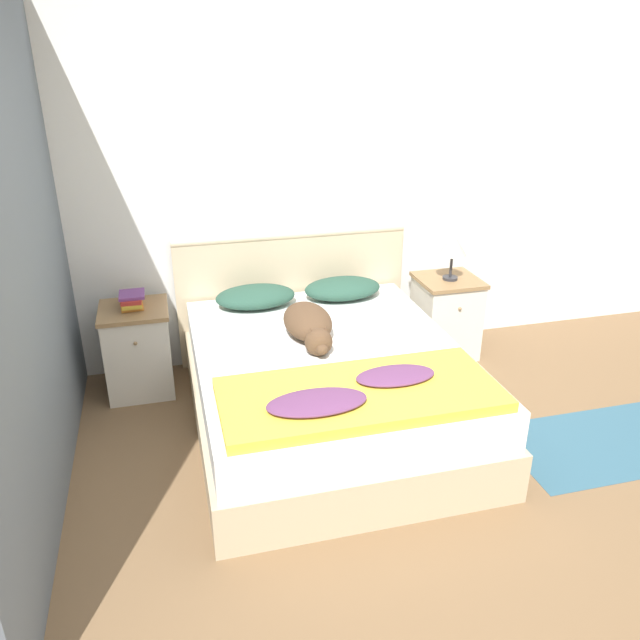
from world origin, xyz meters
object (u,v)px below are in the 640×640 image
pillow_right (343,288)px  dog (309,324)px  bed (328,388)px  pillow_left (256,297)px  nightstand_left (138,350)px  nightstand_right (445,316)px  book_stack (132,300)px  table_lamp (453,246)px

pillow_right → dog: (-0.39, -0.58, 0.02)m
bed → pillow_left: 0.88m
bed → nightstand_left: bearing=146.7°
nightstand_left → nightstand_right: same height
pillow_left → pillow_right: same height
dog → book_stack: dog is taller
pillow_right → book_stack: 1.44m
bed → dog: bearing=113.1°
pillow_right → table_lamp: 0.85m
nightstand_right → dog: size_ratio=0.88×
pillow_left → dog: size_ratio=0.79×
nightstand_right → pillow_left: size_ratio=1.11×
pillow_left → table_lamp: bearing=-1.4°
bed → pillow_left: (-0.31, 0.75, 0.34)m
nightstand_left → table_lamp: 2.31m
table_lamp → book_stack: bearing=179.1°
dog → nightstand_left: bearing=151.7°
dog → table_lamp: table_lamp is taller
book_stack → pillow_right: bearing=-0.0°
bed → pillow_right: (0.31, 0.75, 0.34)m
nightstand_left → pillow_left: bearing=1.2°
pillow_left → dog: 0.63m
dog → book_stack: (-1.05, 0.58, 0.04)m
book_stack → dog: bearing=-29.0°
nightstand_left → pillow_right: bearing=0.7°
nightstand_right → book_stack: book_stack is taller
nightstand_right → pillow_left: 1.46m
dog → book_stack: size_ratio=3.25×
pillow_right → pillow_left: bearing=180.0°
nightstand_right → dog: bearing=-154.7°
bed → pillow_right: pillow_right is taller
nightstand_left → pillow_left: size_ratio=1.11×
pillow_left → pillow_right: (0.62, 0.00, 0.00)m
nightstand_left → pillow_left: pillow_left is taller
pillow_left → pillow_right: 0.62m
nightstand_right → book_stack: size_ratio=2.85×
pillow_right → dog: dog is taller
nightstand_right → table_lamp: bearing=-90.0°
nightstand_right → dog: 1.36m
pillow_left → table_lamp: 1.46m
pillow_left → book_stack: 0.82m
table_lamp → nightstand_right: bearing=90.0°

